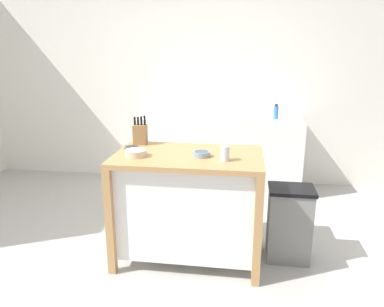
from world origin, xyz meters
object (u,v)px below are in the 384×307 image
object	(u,v)px
drinking_cup	(225,153)
trash_bin	(289,223)
kitchen_island	(189,201)
bowl_stoneware_deep	(132,148)
sink_faucet	(223,106)
knife_block	(140,134)
bowl_ceramic_small	(136,153)
bottle_hand_soap	(276,112)
bowl_ceramic_wide	(202,154)

from	to	relation	value
drinking_cup	trash_bin	xyz separation A→B (m)	(0.53, 0.21, -0.63)
kitchen_island	trash_bin	xyz separation A→B (m)	(0.82, 0.08, -0.18)
bowl_stoneware_deep	sink_faucet	world-z (taller)	sink_faucet
knife_block	bowl_stoneware_deep	size ratio (longest dim) A/B	2.09
drinking_cup	trash_bin	size ratio (longest dim) A/B	0.18
trash_bin	kitchen_island	bearing A→B (deg)	-174.74
sink_faucet	bowl_stoneware_deep	bearing A→B (deg)	-109.98
kitchen_island	bowl_ceramic_small	size ratio (longest dim) A/B	6.94
trash_bin	bottle_hand_soap	size ratio (longest dim) A/B	3.61
bottle_hand_soap	trash_bin	bearing A→B (deg)	-88.76
kitchen_island	bowl_ceramic_wide	distance (m)	0.43
sink_faucet	bottle_hand_soap	world-z (taller)	sink_faucet
bowl_ceramic_wide	kitchen_island	bearing A→B (deg)	155.83
knife_block	bowl_stoneware_deep	distance (m)	0.24
knife_block	trash_bin	world-z (taller)	knife_block
knife_block	kitchen_island	bearing A→B (deg)	-29.32
bowl_ceramic_wide	sink_faucet	bearing A→B (deg)	88.28
bowl_ceramic_small	drinking_cup	bearing A→B (deg)	-1.60
bowl_ceramic_small	trash_bin	size ratio (longest dim) A/B	0.27
bowl_ceramic_wide	bowl_stoneware_deep	distance (m)	0.59
knife_block	sink_faucet	distance (m)	1.64
trash_bin	bowl_ceramic_wide	bearing A→B (deg)	-170.05
kitchen_island	bottle_hand_soap	size ratio (longest dim) A/B	6.67
sink_faucet	bottle_hand_soap	size ratio (longest dim) A/B	1.26
kitchen_island	sink_faucet	size ratio (longest dim) A/B	5.28
bowl_ceramic_small	sink_faucet	xyz separation A→B (m)	(0.56, 1.89, 0.09)
bowl_stoneware_deep	trash_bin	world-z (taller)	bowl_stoneware_deep
drinking_cup	bowl_stoneware_deep	bearing A→B (deg)	167.65
knife_block	drinking_cup	distance (m)	0.85
bowl_stoneware_deep	trash_bin	size ratio (longest dim) A/B	0.19
bowl_stoneware_deep	bottle_hand_soap	bearing A→B (deg)	51.19
bowl_ceramic_wide	bottle_hand_soap	world-z (taller)	bottle_hand_soap
knife_block	bottle_hand_soap	xyz separation A→B (m)	(1.25, 1.34, -0.00)
knife_block	bowl_ceramic_small	size ratio (longest dim) A/B	1.50
kitchen_island	bowl_ceramic_wide	xyz separation A→B (m)	(0.11, -0.05, 0.42)
kitchen_island	bowl_ceramic_small	bearing A→B (deg)	-163.75
trash_bin	bottle_hand_soap	bearing A→B (deg)	91.24
kitchen_island	knife_block	bearing A→B (deg)	150.68
bowl_ceramic_small	trash_bin	distance (m)	1.37
bowl_ceramic_wide	drinking_cup	bearing A→B (deg)	-24.71
bowl_ceramic_small	bowl_stoneware_deep	distance (m)	0.17
bowl_ceramic_wide	bottle_hand_soap	size ratio (longest dim) A/B	0.76
drinking_cup	trash_bin	distance (m)	0.85
bowl_stoneware_deep	knife_block	bearing A→B (deg)	87.87
trash_bin	sink_faucet	distance (m)	1.95
knife_block	bottle_hand_soap	world-z (taller)	knife_block
kitchen_island	bottle_hand_soap	xyz separation A→B (m)	(0.79, 1.60, 0.48)
bowl_ceramic_wide	bowl_ceramic_small	xyz separation A→B (m)	(-0.50, -0.07, 0.01)
drinking_cup	bottle_hand_soap	distance (m)	1.80
bowl_ceramic_small	drinking_cup	xyz separation A→B (m)	(0.69, -0.02, 0.03)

